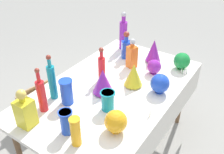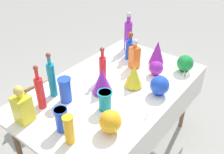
{
  "view_description": "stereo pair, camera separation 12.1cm",
  "coord_description": "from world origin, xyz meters",
  "views": [
    {
      "loc": [
        -1.44,
        -0.97,
        1.98
      ],
      "look_at": [
        0.0,
        0.0,
        0.86
      ],
      "focal_mm": 40.0,
      "sensor_mm": 36.0,
      "label": 1
    },
    {
      "loc": [
        -1.37,
        -1.07,
        1.98
      ],
      "look_at": [
        0.0,
        0.0,
        0.86
      ],
      "focal_mm": 40.0,
      "sensor_mm": 36.0,
      "label": 2
    }
  ],
  "objects": [
    {
      "name": "ground_plane",
      "position": [
        0.0,
        0.0,
        0.0
      ],
      "size": [
        40.0,
        40.0,
        0.0
      ],
      "primitive_type": "plane",
      "color": "gray"
    },
    {
      "name": "display_table",
      "position": [
        0.0,
        -0.03,
        0.7
      ],
      "size": [
        1.67,
        1.01,
        0.76
      ],
      "color": "white",
      "rests_on": "ground"
    },
    {
      "name": "tall_bottle_0",
      "position": [
        -0.53,
        0.25,
        0.9
      ],
      "size": [
        0.06,
        0.06,
        0.36
      ],
      "color": "red",
      "rests_on": "display_table"
    },
    {
      "name": "tall_bottle_1",
      "position": [
        0.05,
        0.14,
        0.89
      ],
      "size": [
        0.06,
        0.06,
        0.31
      ],
      "color": "red",
      "rests_on": "display_table"
    },
    {
      "name": "tall_bottle_2",
      "position": [
        -0.38,
        0.3,
        0.92
      ],
      "size": [
        0.06,
        0.06,
        0.38
      ],
      "color": "teal",
      "rests_on": "display_table"
    },
    {
      "name": "tall_bottle_3",
      "position": [
        0.68,
        0.32,
        0.93
      ],
      "size": [
        0.08,
        0.08,
        0.41
      ],
      "color": "purple",
      "rests_on": "display_table"
    },
    {
      "name": "square_decanter_0",
      "position": [
        0.52,
        0.18,
        0.88
      ],
      "size": [
        0.12,
        0.12,
        0.28
      ],
      "color": "blue",
      "rests_on": "display_table"
    },
    {
      "name": "square_decanter_1",
      "position": [
        -0.7,
        0.23,
        0.88
      ],
      "size": [
        0.11,
        0.11,
        0.29
      ],
      "color": "yellow",
      "rests_on": "display_table"
    },
    {
      "name": "square_decanter_2",
      "position": [
        0.39,
        0.04,
        0.88
      ],
      "size": [
        0.11,
        0.11,
        0.29
      ],
      "color": "orange",
      "rests_on": "display_table"
    },
    {
      "name": "slender_vase_0",
      "position": [
        -0.26,
        -0.14,
        0.84
      ],
      "size": [
        0.11,
        0.11,
        0.15
      ],
      "color": "teal",
      "rests_on": "display_table"
    },
    {
      "name": "slender_vase_1",
      "position": [
        -0.6,
        -0.05,
        0.85
      ],
      "size": [
        0.1,
        0.1,
        0.18
      ],
      "color": "blue",
      "rests_on": "display_table"
    },
    {
      "name": "slender_vase_2",
      "position": [
        -0.65,
        -0.17,
        0.87
      ],
      "size": [
        0.07,
        0.07,
        0.21
      ],
      "color": "orange",
      "rests_on": "display_table"
    },
    {
      "name": "slender_vase_3",
      "position": [
        -0.37,
        0.17,
        0.87
      ],
      "size": [
        0.1,
        0.1,
        0.2
      ],
      "color": "blue",
      "rests_on": "display_table"
    },
    {
      "name": "fluted_vase_0",
      "position": [
        0.6,
        -0.09,
        0.88
      ],
      "size": [
        0.15,
        0.15,
        0.23
      ],
      "color": "purple",
      "rests_on": "display_table"
    },
    {
      "name": "fluted_vase_1",
      "position": [
        0.12,
        -0.14,
        0.87
      ],
      "size": [
        0.16,
        0.16,
        0.21
      ],
      "color": "yellow",
      "rests_on": "display_table"
    },
    {
      "name": "fluted_vase_2",
      "position": [
        -0.11,
        0.02,
        0.87
      ],
      "size": [
        0.17,
        0.17,
        0.22
      ],
      "color": "purple",
      "rests_on": "display_table"
    },
    {
      "name": "round_bowl_0",
      "position": [
        -0.41,
        -0.31,
        0.84
      ],
      "size": [
        0.16,
        0.16,
        0.16
      ],
      "color": "orange",
      "rests_on": "display_table"
    },
    {
      "name": "round_bowl_1",
      "position": [
        0.4,
        -0.19,
        0.83
      ],
      "size": [
        0.13,
        0.13,
        0.14
      ],
      "color": "purple",
      "rests_on": "display_table"
    },
    {
      "name": "round_bowl_2",
      "position": [
        0.15,
        -0.36,
        0.85
      ],
      "size": [
        0.16,
        0.16,
        0.17
      ],
      "color": "blue",
      "rests_on": "display_table"
    },
    {
      "name": "round_bowl_3",
      "position": [
        0.62,
        -0.37,
        0.84
      ],
      "size": [
        0.15,
        0.15,
        0.16
      ],
      "color": "#198C38",
      "rests_on": "display_table"
    },
    {
      "name": "price_tag_left",
      "position": [
        0.55,
        -0.44,
        0.78
      ],
      "size": [
        0.05,
        0.03,
        0.04
      ],
      "primitive_type": "cube",
      "rotation": [
        -0.21,
        0.0,
        -0.28
      ],
      "color": "white",
      "rests_on": "display_table"
    },
    {
      "name": "price_tag_center",
      "position": [
        -0.14,
        -0.43,
        0.78
      ],
      "size": [
        0.05,
        0.02,
        0.05
      ],
      "primitive_type": "cube",
      "rotation": [
        -0.21,
        0.0,
        0.15
      ],
      "color": "white",
      "rests_on": "display_table"
    },
    {
      "name": "price_tag_right",
      "position": [
        0.54,
        -0.41,
        0.78
      ],
      "size": [
        0.06,
        0.03,
        0.03
      ],
      "primitive_type": "cube",
      "rotation": [
        -0.21,
        0.0,
        0.23
      ],
      "color": "white",
      "rests_on": "display_table"
    },
    {
      "name": "cardboard_box_behind_left",
      "position": [
        -0.05,
        0.88,
        0.19
      ],
      "size": [
        0.54,
        0.37,
        0.45
      ],
      "color": "tan",
      "rests_on": "ground"
    }
  ]
}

